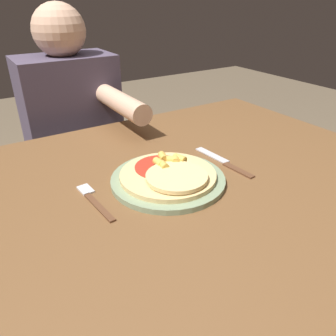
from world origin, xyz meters
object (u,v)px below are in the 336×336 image
at_px(dining_table, 181,213).
at_px(knife, 224,162).
at_px(pizza, 169,174).
at_px(fork, 93,200).
at_px(plate, 168,180).
at_px(person_diner, 75,133).

height_order(dining_table, knife, knife).
height_order(pizza, fork, pizza).
distance_m(dining_table, plate, 0.11).
relative_size(pizza, fork, 1.37).
bearing_deg(person_diner, dining_table, -84.40).
xyz_separation_m(dining_table, fork, (-0.22, 0.03, 0.10)).
relative_size(fork, knife, 0.80).
relative_size(plate, pizza, 1.19).
relative_size(dining_table, knife, 5.71).
distance_m(plate, knife, 0.19).
bearing_deg(pizza, dining_table, -16.91).
height_order(fork, person_diner, person_diner).
height_order(dining_table, person_diner, person_diner).
distance_m(pizza, fork, 0.19).
height_order(pizza, knife, pizza).
relative_size(pizza, person_diner, 0.21).
bearing_deg(knife, fork, 177.35).
xyz_separation_m(pizza, person_diner, (-0.03, 0.66, -0.11)).
distance_m(plate, fork, 0.19).
distance_m(pizza, knife, 0.19).
height_order(plate, fork, plate).
bearing_deg(pizza, fork, 172.57).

